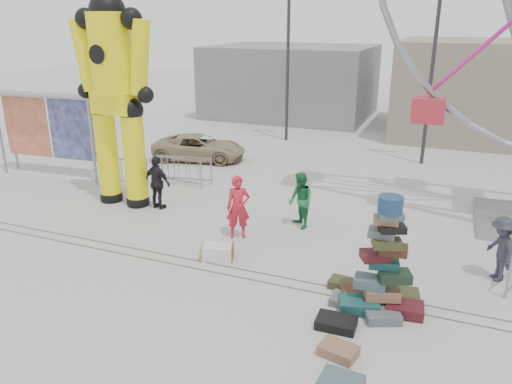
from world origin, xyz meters
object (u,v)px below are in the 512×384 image
at_px(banner_scaffold, 47,115).
at_px(steamer_trunk, 217,252).
at_px(parked_suv, 199,147).
at_px(suitcase_tower, 383,278).
at_px(barricade_dummy_c, 187,170).
at_px(lamp_post_right, 436,59).
at_px(crash_test_dummy, 114,86).
at_px(pedestrian_grey, 501,249).
at_px(barricade_dummy_a, 121,172).
at_px(pedestrian_black, 157,183).
at_px(pedestrian_red, 238,207).
at_px(pedestrian_green, 300,201).
at_px(barricade_dummy_b, 179,171).
at_px(lamp_post_left, 290,52).

bearing_deg(banner_scaffold, steamer_trunk, -28.26).
bearing_deg(parked_suv, banner_scaffold, 122.18).
relative_size(suitcase_tower, barricade_dummy_c, 1.33).
relative_size(lamp_post_right, banner_scaffold, 1.73).
distance_m(crash_test_dummy, barricade_dummy_c, 4.54).
distance_m(suitcase_tower, pedestrian_grey, 3.42).
distance_m(barricade_dummy_a, pedestrian_black, 3.09).
relative_size(suitcase_tower, pedestrian_red, 1.41).
bearing_deg(pedestrian_black, parked_suv, -64.56).
bearing_deg(lamp_post_right, parked_suv, -161.67).
height_order(barricade_dummy_c, parked_suv, parked_suv).
relative_size(barricade_dummy_a, pedestrian_red, 1.06).
bearing_deg(barricade_dummy_c, banner_scaffold, -178.20).
bearing_deg(suitcase_tower, pedestrian_grey, 30.24).
bearing_deg(parked_suv, pedestrian_black, -177.29).
distance_m(suitcase_tower, banner_scaffold, 14.85).
height_order(crash_test_dummy, pedestrian_grey, crash_test_dummy).
height_order(banner_scaffold, pedestrian_green, banner_scaffold).
bearing_deg(pedestrian_black, barricade_dummy_b, -65.44).
bearing_deg(suitcase_tower, lamp_post_left, 102.38).
relative_size(banner_scaffold, barricade_dummy_b, 2.31).
bearing_deg(banner_scaffold, barricade_dummy_a, -4.69).
distance_m(pedestrian_red, parked_suv, 8.66).
distance_m(barricade_dummy_c, pedestrian_red, 5.51).
xyz_separation_m(crash_test_dummy, parked_suv, (-0.20, 5.90, -3.48)).
height_order(lamp_post_right, banner_scaffold, lamp_post_right).
relative_size(barricade_dummy_b, barricade_dummy_c, 1.00).
height_order(suitcase_tower, pedestrian_red, suitcase_tower).
xyz_separation_m(barricade_dummy_a, pedestrian_green, (7.55, -1.31, 0.32)).
bearing_deg(pedestrian_black, crash_test_dummy, 10.21).
relative_size(lamp_post_left, crash_test_dummy, 1.04).
distance_m(lamp_post_right, lamp_post_left, 7.28).
height_order(crash_test_dummy, pedestrian_red, crash_test_dummy).
bearing_deg(banner_scaffold, barricade_dummy_b, 4.71).
xyz_separation_m(barricade_dummy_b, pedestrian_grey, (11.00, -3.47, 0.28)).
xyz_separation_m(steamer_trunk, barricade_dummy_c, (-3.94, 5.36, 0.35)).
distance_m(barricade_dummy_b, pedestrian_red, 5.42).
xyz_separation_m(lamp_post_left, barricade_dummy_b, (-1.54, -8.62, -3.93)).
xyz_separation_m(lamp_post_left, steamer_trunk, (2.57, -13.69, -4.28)).
distance_m(suitcase_tower, barricade_dummy_b, 10.34).
xyz_separation_m(lamp_post_right, pedestrian_red, (-4.47, -10.19, -3.54)).
xyz_separation_m(pedestrian_red, parked_suv, (-5.04, 7.03, -0.37)).
relative_size(banner_scaffold, barricade_dummy_a, 2.31).
height_order(barricade_dummy_a, pedestrian_green, pedestrian_green).
height_order(lamp_post_left, barricade_dummy_a, lamp_post_left).
bearing_deg(pedestrian_green, pedestrian_grey, 35.68).
bearing_deg(banner_scaffold, crash_test_dummy, -23.45).
relative_size(barricade_dummy_c, pedestrian_black, 1.10).
bearing_deg(pedestrian_black, pedestrian_red, 172.22).
xyz_separation_m(pedestrian_red, pedestrian_black, (-3.45, 1.13, -0.03)).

